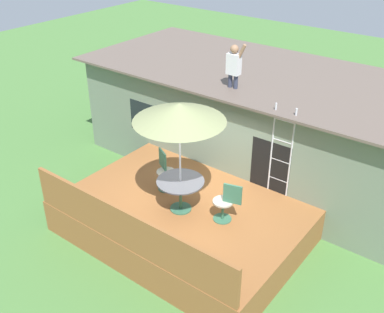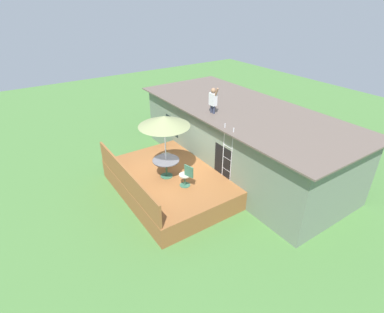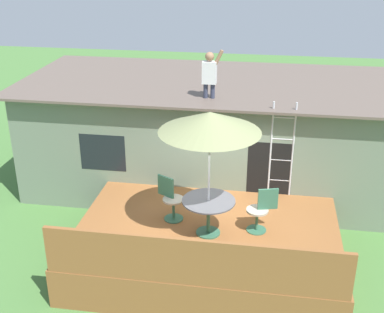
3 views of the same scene
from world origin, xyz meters
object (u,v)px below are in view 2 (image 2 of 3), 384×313
object	(u,v)px
patio_umbrella	(164,121)
patio_chair_right	(186,176)
patio_chair_left	(166,155)
patio_table	(166,163)
person_figure	(213,99)
step_ladder	(228,153)

from	to	relation	value
patio_umbrella	patio_chair_right	size ratio (longest dim) A/B	2.76
patio_chair_right	patio_chair_left	bearing A→B (deg)	-21.07
patio_table	person_figure	size ratio (longest dim) A/B	0.94
person_figure	patio_table	bearing A→B (deg)	-82.77
patio_umbrella	person_figure	bearing A→B (deg)	97.23
patio_chair_right	person_figure	bearing A→B (deg)	-73.84
patio_umbrella	patio_chair_right	distance (m)	2.16
patio_umbrella	step_ladder	world-z (taller)	patio_umbrella
patio_umbrella	step_ladder	bearing A→B (deg)	54.07
step_ladder	patio_chair_right	world-z (taller)	step_ladder
patio_table	patio_umbrella	bearing A→B (deg)	0.00
person_figure	patio_chair_right	xyz separation A→B (m)	(1.32, -2.17, -2.19)
patio_table	person_figure	world-z (taller)	person_figure
patio_table	patio_chair_right	distance (m)	1.06
person_figure	patio_chair_left	xyz separation A→B (m)	(-0.54, -1.98, -2.19)
patio_table	patio_chair_left	bearing A→B (deg)	151.11
patio_umbrella	patio_chair_right	xyz separation A→B (m)	(1.01, 0.27, -1.89)
step_ladder	person_figure	bearing A→B (deg)	162.14
patio_chair_right	patio_umbrella	bearing A→B (deg)	-0.00
patio_umbrella	person_figure	distance (m)	2.49
person_figure	patio_chair_left	world-z (taller)	person_figure
person_figure	patio_chair_right	world-z (taller)	person_figure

